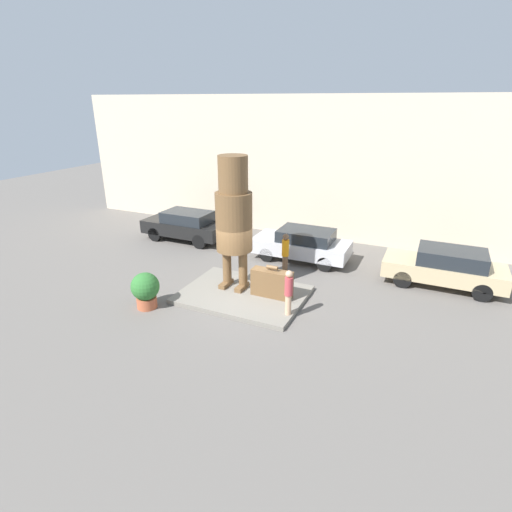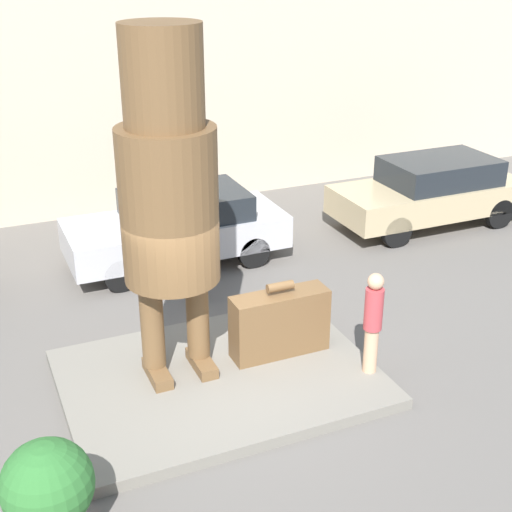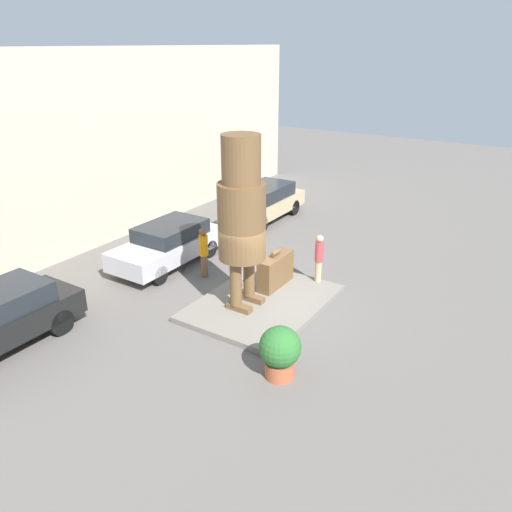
# 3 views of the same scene
# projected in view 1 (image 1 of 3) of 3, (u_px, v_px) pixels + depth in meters

# --- Properties ---
(ground_plane) EXTENTS (60.00, 60.00, 0.00)m
(ground_plane) POSITION_uv_depth(u_px,v_px,m) (243.00, 297.00, 14.70)
(ground_plane) COLOR #605B56
(pedestal) EXTENTS (4.43, 3.30, 0.16)m
(pedestal) POSITION_uv_depth(u_px,v_px,m) (243.00, 295.00, 14.67)
(pedestal) COLOR slate
(pedestal) RESTS_ON ground_plane
(building_backdrop) EXTENTS (28.00, 0.60, 7.04)m
(building_backdrop) POSITION_uv_depth(u_px,v_px,m) (313.00, 168.00, 20.18)
(building_backdrop) COLOR beige
(building_backdrop) RESTS_ON ground_plane
(statue_figure) EXTENTS (1.32, 1.32, 4.87)m
(statue_figure) POSITION_uv_depth(u_px,v_px,m) (234.00, 213.00, 14.11)
(statue_figure) COLOR brown
(statue_figure) RESTS_ON pedestal
(giant_suitcase) EXTENTS (1.49, 0.45, 1.18)m
(giant_suitcase) POSITION_uv_depth(u_px,v_px,m) (272.00, 283.00, 14.21)
(giant_suitcase) COLOR brown
(giant_suitcase) RESTS_ON pedestal
(tourist) EXTENTS (0.27, 0.27, 1.56)m
(tourist) POSITION_uv_depth(u_px,v_px,m) (289.00, 291.00, 12.86)
(tourist) COLOR tan
(tourist) RESTS_ON pedestal
(parked_car_black) EXTENTS (4.31, 1.70, 1.54)m
(parked_car_black) POSITION_uv_depth(u_px,v_px,m) (185.00, 225.00, 20.29)
(parked_car_black) COLOR black
(parked_car_black) RESTS_ON ground_plane
(parked_car_silver) EXTENTS (4.27, 1.78, 1.45)m
(parked_car_silver) POSITION_uv_depth(u_px,v_px,m) (302.00, 244.00, 17.77)
(parked_car_silver) COLOR #B7B7BC
(parked_car_silver) RESTS_ON ground_plane
(parked_car_tan) EXTENTS (4.38, 1.76, 1.52)m
(parked_car_tan) POSITION_uv_depth(u_px,v_px,m) (445.00, 267.00, 15.26)
(parked_car_tan) COLOR tan
(parked_car_tan) RESTS_ON ground_plane
(planter_pot) EXTENTS (0.97, 0.97, 1.29)m
(planter_pot) POSITION_uv_depth(u_px,v_px,m) (145.00, 289.00, 13.69)
(planter_pot) COLOR #AD5638
(planter_pot) RESTS_ON ground_plane
(worker_hivis) EXTENTS (0.29, 0.29, 1.72)m
(worker_hivis) POSITION_uv_depth(u_px,v_px,m) (285.00, 252.00, 16.36)
(worker_hivis) COLOR brown
(worker_hivis) RESTS_ON ground_plane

